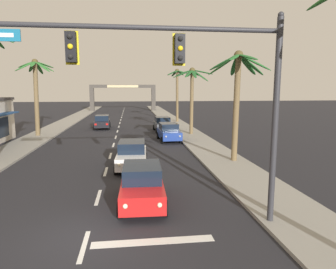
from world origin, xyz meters
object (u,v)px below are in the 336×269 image
palm_right_farthest (177,85)px  sedan_third_in_queue (132,154)px  sedan_lead_at_stop_bar (142,184)px  palm_right_third (192,86)px  sedan_oncoming_far (102,122)px  sedan_parked_nearest_kerb (169,132)px  town_gateway_arch (123,94)px  palm_left_third (36,84)px  traffic_signal_mast (187,75)px  sedan_parked_mid_kerb (163,124)px  palm_right_second (238,84)px

palm_right_farthest → sedan_third_in_queue: bearing=-105.1°
sedan_lead_at_stop_bar → palm_right_third: (6.06, 18.86, 4.32)m
sedan_oncoming_far → sedan_parked_nearest_kerb: bearing=-54.1°
sedan_parked_nearest_kerb → sedan_lead_at_stop_bar: bearing=-101.5°
palm_right_third → sedan_oncoming_far: bearing=146.8°
palm_right_farthest → town_gateway_arch: (-8.38, 23.91, -1.59)m
sedan_parked_nearest_kerb → palm_left_third: 14.49m
palm_right_third → palm_right_farthest: size_ratio=0.91×
sedan_oncoming_far → traffic_signal_mast: bearing=-79.2°
sedan_parked_mid_kerb → palm_right_second: 16.46m
sedan_parked_nearest_kerb → palm_right_second: bearing=-69.4°
palm_right_third → traffic_signal_mast: bearing=-102.2°
sedan_parked_mid_kerb → traffic_signal_mast: bearing=-94.3°
sedan_lead_at_stop_bar → palm_right_second: (6.56, 6.56, 4.39)m
palm_right_third → palm_right_farthest: 12.29m
sedan_lead_at_stop_bar → sedan_parked_nearest_kerb: 15.88m
sedan_oncoming_far → sedan_parked_nearest_kerb: same height
palm_right_second → palm_right_farthest: 24.59m
sedan_oncoming_far → palm_right_third: 12.71m
sedan_lead_at_stop_bar → sedan_third_in_queue: size_ratio=1.00×
sedan_lead_at_stop_bar → traffic_signal_mast: bearing=-61.6°
sedan_lead_at_stop_bar → sedan_parked_nearest_kerb: (3.17, 15.56, 0.00)m
sedan_oncoming_far → sedan_lead_at_stop_bar: bearing=-81.2°
palm_left_third → palm_right_second: size_ratio=1.07×
traffic_signal_mast → palm_right_farthest: (4.97, 33.79, 0.04)m
town_gateway_arch → sedan_oncoming_far: bearing=-93.8°
sedan_third_in_queue → town_gateway_arch: (-1.58, 49.07, 2.97)m
sedan_lead_at_stop_bar → palm_right_farthest: 32.12m
traffic_signal_mast → sedan_oncoming_far: size_ratio=2.30×
sedan_oncoming_far → palm_right_third: bearing=-33.2°
palm_left_third → sedan_oncoming_far: bearing=43.5°
sedan_lead_at_stop_bar → town_gateway_arch: 55.17m
traffic_signal_mast → palm_left_third: size_ratio=1.31×
sedan_lead_at_stop_bar → palm_right_second: bearing=45.0°
traffic_signal_mast → sedan_parked_nearest_kerb: traffic_signal_mast is taller
town_gateway_arch → palm_right_third: bearing=-77.5°
sedan_parked_mid_kerb → town_gateway_arch: town_gateway_arch is taller
sedan_third_in_queue → sedan_oncoming_far: (-3.54, 19.42, 0.00)m
traffic_signal_mast → palm_right_second: size_ratio=1.40×
sedan_parked_mid_kerb → town_gateway_arch: (-5.25, 32.97, 2.97)m
palm_left_third → town_gateway_arch: (7.95, 35.32, -1.62)m
traffic_signal_mast → town_gateway_arch: size_ratio=0.72×
sedan_parked_mid_kerb → sedan_parked_nearest_kerb: bearing=-90.9°
town_gateway_arch → palm_left_third: bearing=-102.7°
sedan_third_in_queue → palm_right_farthest: bearing=74.9°
sedan_third_in_queue → palm_right_farthest: (6.80, 25.16, 4.56)m
palm_right_second → palm_right_third: 12.31m
palm_left_third → sedan_parked_nearest_kerb: bearing=-17.6°
palm_right_third → sedan_third_in_queue: bearing=-116.6°
sedan_parked_nearest_kerb → palm_right_second: size_ratio=0.61×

